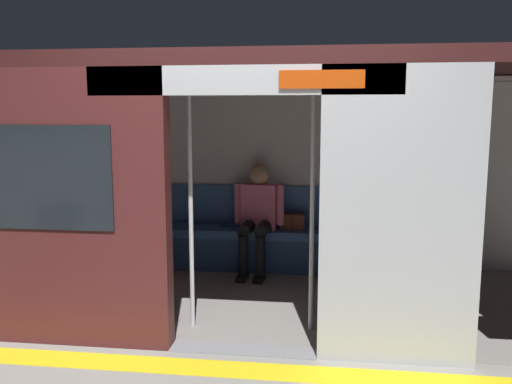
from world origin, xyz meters
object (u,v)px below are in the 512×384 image
(bench_seat, at_px, (271,239))
(handbag, at_px, (292,221))
(person_seated, at_px, (258,211))
(book, at_px, (229,227))
(grab_pole_far, at_px, (312,206))
(grab_pole_door, at_px, (191,204))
(train_car, at_px, (253,146))

(bench_seat, xyz_separation_m, handbag, (-0.23, -0.05, 0.19))
(handbag, bearing_deg, person_seated, 16.02)
(bench_seat, bearing_deg, person_seated, 20.65)
(handbag, relative_size, book, 1.18)
(person_seated, height_order, handbag, person_seated)
(person_seated, relative_size, grab_pole_far, 0.58)
(handbag, xyz_separation_m, grab_pole_door, (0.71, 1.70, 0.47))
(bench_seat, distance_m, grab_pole_far, 1.80)
(train_car, bearing_deg, handbag, -107.80)
(train_car, bearing_deg, book, -67.23)
(train_car, relative_size, grab_pole_far, 3.14)
(train_car, xyz_separation_m, bench_seat, (-0.08, -0.92, -1.09))
(grab_pole_door, height_order, grab_pole_far, same)
(handbag, bearing_deg, book, 2.99)
(handbag, bearing_deg, bench_seat, 13.17)
(grab_pole_door, bearing_deg, book, -90.20)
(book, xyz_separation_m, grab_pole_door, (0.01, 1.67, 0.54))
(person_seated, distance_m, grab_pole_far, 1.70)
(person_seated, height_order, book, person_seated)
(grab_pole_far, bearing_deg, book, -59.41)
(grab_pole_far, bearing_deg, person_seated, -68.21)
(person_seated, bearing_deg, handbag, -163.98)
(bench_seat, bearing_deg, handbag, -166.83)
(handbag, bearing_deg, grab_pole_door, 67.28)
(bench_seat, xyz_separation_m, grab_pole_door, (0.48, 1.65, 0.66))
(bench_seat, relative_size, book, 10.95)
(book, distance_m, grab_pole_door, 1.75)
(bench_seat, relative_size, grab_pole_far, 1.18)
(book, bearing_deg, grab_pole_door, 71.85)
(bench_seat, xyz_separation_m, person_seated, (0.14, 0.05, 0.33))
(person_seated, bearing_deg, bench_seat, -159.35)
(grab_pole_door, bearing_deg, person_seated, -102.11)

